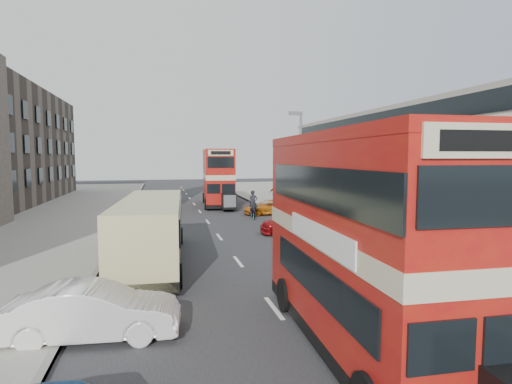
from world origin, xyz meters
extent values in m
plane|color=#28282B|center=(0.00, 0.00, 0.00)|extent=(160.00, 160.00, 0.00)
cube|color=#28282B|center=(0.00, 20.00, 0.01)|extent=(12.00, 90.00, 0.01)
cube|color=gray|center=(12.00, 20.00, 0.07)|extent=(12.00, 90.00, 0.15)
cube|color=gray|center=(-12.00, 20.00, 0.07)|extent=(12.00, 90.00, 0.15)
cube|color=gray|center=(-6.10, 20.00, 0.07)|extent=(0.20, 90.00, 0.16)
cube|color=gray|center=(6.10, 20.00, 0.07)|extent=(0.20, 90.00, 0.16)
cube|color=beige|center=(20.00, 22.00, 4.50)|extent=(8.00, 46.00, 9.00)
cube|color=black|center=(15.95, 22.00, 1.60)|extent=(0.10, 44.00, 2.40)
cube|color=gray|center=(20.00, 22.00, 9.10)|extent=(8.20, 46.20, 0.40)
cube|color=white|center=(15.10, 22.00, 3.00)|extent=(1.80, 44.00, 0.20)
cylinder|color=slate|center=(6.60, 18.00, 4.00)|extent=(0.16, 0.16, 8.00)
cube|color=slate|center=(6.20, 18.00, 8.00)|extent=(1.00, 0.20, 0.25)
cube|color=black|center=(1.42, -0.95, 0.36)|extent=(2.96, 8.40, 0.36)
cube|color=#9C0E10|center=(1.42, -0.95, 1.61)|extent=(2.94, 8.39, 2.28)
cube|color=beige|center=(1.42, -0.95, 2.90)|extent=(2.98, 8.44, 0.47)
cube|color=#9C0E10|center=(1.42, -0.95, 4.15)|extent=(2.94, 8.39, 2.18)
cube|color=#9C0E10|center=(1.42, -0.95, 5.32)|extent=(2.96, 8.42, 0.26)
cube|color=black|center=(2.25, 30.19, 0.37)|extent=(3.33, 8.71, 0.37)
cube|color=#9C0E10|center=(2.25, 30.19, 1.65)|extent=(3.31, 8.71, 2.35)
cube|color=beige|center=(2.25, 30.19, 2.99)|extent=(3.35, 8.75, 0.48)
cube|color=#9C0E10|center=(2.25, 30.19, 4.27)|extent=(3.31, 8.71, 2.24)
cube|color=#9C0E10|center=(2.25, 30.19, 5.47)|extent=(3.33, 8.73, 0.27)
cube|color=black|center=(2.54, 25.25, 0.96)|extent=(1.38, 1.37, 1.39)
cube|color=black|center=(-3.89, 8.72, 0.41)|extent=(3.21, 10.45, 0.41)
cube|color=#C6BD80|center=(-3.89, 8.72, 1.60)|extent=(3.18, 10.44, 2.68)
imported|color=white|center=(-5.27, 1.02, 0.74)|extent=(4.61, 1.97, 1.48)
imported|color=#9C0F12|center=(5.14, 13.96, 0.74)|extent=(5.29, 2.68, 1.47)
imported|color=orange|center=(5.56, 22.74, 0.62)|extent=(4.49, 2.11, 1.24)
imported|color=gray|center=(8.63, 12.54, 1.04)|extent=(0.68, 0.49, 1.78)
imported|color=gray|center=(8.02, 29.63, 1.14)|extent=(1.19, 0.58, 1.97)
imported|color=gray|center=(3.66, 20.69, 0.49)|extent=(0.83, 1.92, 0.98)
imported|color=black|center=(3.66, 20.69, 1.29)|extent=(0.73, 0.52, 1.89)
camera|label=1|loc=(-3.52, -10.20, 4.84)|focal=28.53mm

